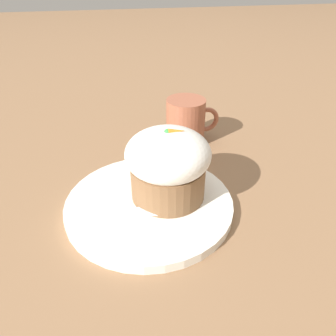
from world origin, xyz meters
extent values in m
plane|color=#846042|center=(0.00, 0.00, 0.00)|extent=(4.00, 4.00, 0.00)
cylinder|color=white|center=(0.00, 0.00, 0.01)|extent=(0.23, 0.23, 0.01)
cylinder|color=brown|center=(0.03, 0.01, 0.04)|extent=(0.10, 0.10, 0.05)
ellipsoid|color=white|center=(0.03, 0.01, 0.08)|extent=(0.11, 0.11, 0.06)
cone|color=orange|center=(0.04, 0.01, 0.11)|extent=(0.02, 0.01, 0.01)
sphere|color=green|center=(0.03, 0.01, 0.11)|extent=(0.01, 0.01, 0.01)
cube|color=silver|center=(-0.05, -0.02, 0.01)|extent=(0.09, 0.02, 0.00)
ellipsoid|color=silver|center=(0.01, -0.02, 0.02)|extent=(0.05, 0.04, 0.01)
cylinder|color=#9E563D|center=(0.09, 0.18, 0.04)|extent=(0.07, 0.07, 0.08)
torus|color=#9E563D|center=(0.13, 0.18, 0.04)|extent=(0.05, 0.01, 0.05)
camera|label=1|loc=(-0.04, -0.34, 0.29)|focal=35.00mm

